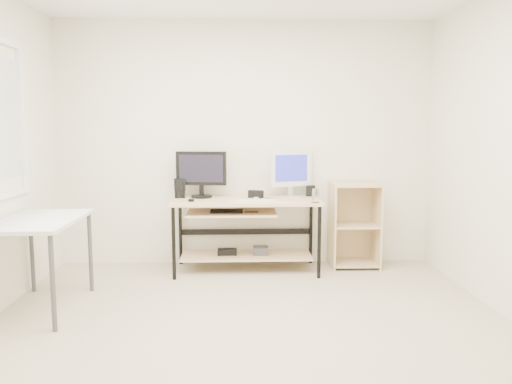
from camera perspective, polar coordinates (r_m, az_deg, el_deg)
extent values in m
cube|color=#BBAC90|center=(3.69, -0.67, -16.25)|extent=(4.00, 4.00, 0.01)
cube|color=#EDE7CE|center=(5.39, -1.20, 5.49)|extent=(4.00, 0.01, 2.60)
cube|color=#EDE7CE|center=(1.40, 1.18, 0.29)|extent=(4.00, 0.01, 2.60)
cube|color=beige|center=(5.09, -1.12, -1.00)|extent=(1.50, 0.65, 0.03)
cube|color=beige|center=(5.06, -2.81, -2.38)|extent=(0.90, 0.49, 0.02)
cube|color=beige|center=(5.26, -1.11, -7.24)|extent=(1.35, 0.46, 0.02)
cube|color=black|center=(5.06, -3.38, -2.20)|extent=(0.33, 0.22, 0.01)
cylinder|color=black|center=(5.01, -0.53, -2.30)|extent=(0.14, 0.01, 0.01)
cube|color=#3F3F41|center=(5.25, 0.53, -6.70)|extent=(0.15, 0.15, 0.08)
cube|color=black|center=(5.25, -3.31, -6.83)|extent=(0.20, 0.12, 0.06)
cylinder|color=black|center=(4.92, -9.39, -5.83)|extent=(0.04, 0.04, 0.72)
cylinder|color=black|center=(5.48, -8.63, -4.48)|extent=(0.04, 0.04, 0.72)
cylinder|color=black|center=(4.95, 7.24, -5.73)|extent=(0.04, 0.04, 0.72)
cylinder|color=black|center=(5.50, 6.28, -4.40)|extent=(0.04, 0.04, 0.72)
cube|color=silver|center=(4.36, -23.59, -3.03)|extent=(0.60, 1.00, 0.03)
cylinder|color=#3F3F41|center=(4.95, -24.23, -6.33)|extent=(0.04, 0.04, 0.72)
cylinder|color=#3F3F41|center=(3.93, -22.22, -9.66)|extent=(0.04, 0.04, 0.72)
cylinder|color=#3F3F41|center=(4.77, -18.41, -6.53)|extent=(0.04, 0.04, 0.72)
cube|color=beige|center=(5.36, 8.67, -3.77)|extent=(0.02, 0.40, 0.90)
cube|color=beige|center=(5.47, 13.63, -3.67)|extent=(0.02, 0.40, 0.90)
cube|color=beige|center=(5.59, 10.73, -3.35)|extent=(0.50, 0.02, 0.90)
cube|color=beige|center=(5.50, 11.06, -7.92)|extent=(0.46, 0.38, 0.02)
cube|color=beige|center=(5.41, 11.17, -3.72)|extent=(0.46, 0.38, 0.02)
cube|color=beige|center=(5.34, 11.28, 0.81)|extent=(0.46, 0.38, 0.02)
cylinder|color=black|center=(5.25, -6.23, -0.51)|extent=(0.22, 0.22, 0.02)
cylinder|color=black|center=(5.24, -6.24, 0.20)|extent=(0.05, 0.05, 0.11)
cube|color=black|center=(5.22, -6.28, 2.71)|extent=(0.53, 0.12, 0.35)
cube|color=black|center=(5.19, -6.30, 2.68)|extent=(0.44, 0.06, 0.28)
cube|color=silver|center=(5.33, 4.01, -0.42)|extent=(0.17, 0.15, 0.01)
cylinder|color=silver|center=(5.32, 4.02, 0.16)|extent=(0.04, 0.04, 0.09)
cube|color=silver|center=(5.29, 4.04, 2.77)|extent=(0.45, 0.21, 0.39)
cube|color=#292EB2|center=(5.27, 4.07, 2.74)|extent=(0.37, 0.15, 0.31)
cube|color=silver|center=(4.95, -0.16, -0.99)|extent=(0.42, 0.21, 0.01)
ellipsoid|color=#B3B3B8|center=(5.02, 0.00, -0.76)|extent=(0.08, 0.11, 0.03)
cube|color=black|center=(5.20, -0.02, -0.23)|extent=(0.17, 0.12, 0.08)
cube|color=black|center=(5.26, -8.68, -0.22)|extent=(0.11, 0.11, 0.08)
cube|color=black|center=(5.25, -8.71, 0.87)|extent=(0.13, 0.13, 0.12)
cube|color=black|center=(5.36, 6.27, 0.14)|extent=(0.11, 0.11, 0.11)
cube|color=black|center=(5.24, -8.77, 0.30)|extent=(0.09, 0.06, 0.18)
cylinder|color=black|center=(4.97, -7.43, -0.94)|extent=(0.07, 0.07, 0.02)
cube|color=black|center=(5.11, 1.59, -0.75)|extent=(0.10, 0.13, 0.01)
cylinder|color=#AD874E|center=(4.88, 6.79, -1.21)|extent=(0.11, 0.11, 0.01)
cylinder|color=white|center=(4.87, 6.80, -0.41)|extent=(0.09, 0.09, 0.13)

